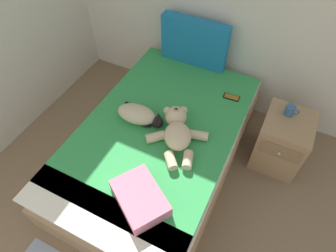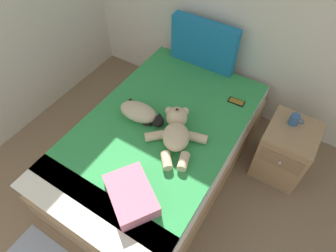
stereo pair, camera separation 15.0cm
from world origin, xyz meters
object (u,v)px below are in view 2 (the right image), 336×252
Objects in this scene: teddy_bear at (176,132)px; throw_pillow at (131,195)px; cell_phone at (236,102)px; cat at (140,113)px; bed at (160,146)px; mug at (295,120)px; nightstand at (284,150)px; patterned_cushion at (204,44)px.

teddy_bear is 0.63m from throw_pillow.
cat is at bearing -134.97° from cell_phone.
bed is 0.39m from teddy_bear.
mug reaches higher than throw_pillow.
cat is at bearing -155.46° from nightstand.
teddy_bear is at bearing -5.91° from bed.
patterned_cushion reaches higher than bed.
mug is at bearing 118.43° from nightstand.
cell_phone is (0.44, 0.63, 0.27)m from bed.
cat is 0.75m from throw_pillow.
patterned_cushion reaches higher than nightstand.
nightstand is (1.17, 0.54, -0.32)m from cat.
mug reaches higher than bed.
patterned_cushion is 1.26m from nightstand.
teddy_bear reaches higher than cat.
cell_phone is 1.30m from throw_pillow.
throw_pillow is at bearing -120.86° from mug.
cat is at bearing 178.90° from bed.
patterned_cushion reaches higher than throw_pillow.
throw_pillow reaches higher than bed.
cat is at bearing 176.55° from teddy_bear.
nightstand is at bearing -61.57° from mug.
patterned_cushion is 0.67m from cell_phone.
teddy_bear is 4.83× the size of mug.
mug is at bearing -1.62° from cell_phone.
throw_pillow is (0.19, -0.65, 0.32)m from bed.
nightstand is at bearing -21.09° from patterned_cushion.
cat reaches higher than throw_pillow.
nightstand is at bearing -9.04° from cell_phone.
cell_phone is at bearing 178.38° from mug.
patterned_cushion reaches higher than teddy_bear.
patterned_cushion reaches higher than mug.
patterned_cushion is 4.44× the size of cell_phone.
cell_phone is 0.27× the size of nightstand.
cell_phone is (0.26, 0.65, -0.08)m from teddy_bear.
mug is (1.14, 0.61, 0.01)m from cat.
patterned_cushion is 1.03m from teddy_bear.
teddy_bear reaches higher than mug.
patterned_cushion reaches higher than cat.
bed is 17.26× the size of mug.
throw_pillow is (-0.24, -1.27, 0.05)m from cell_phone.
patterned_cushion is 1.64m from throw_pillow.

